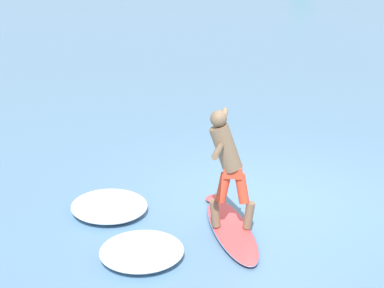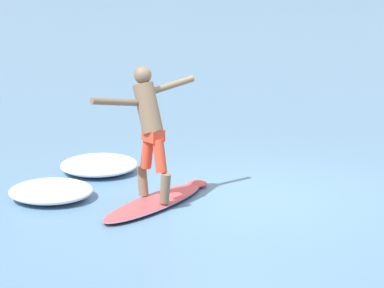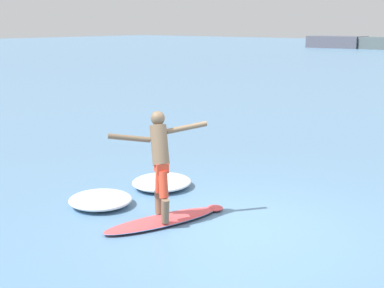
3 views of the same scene
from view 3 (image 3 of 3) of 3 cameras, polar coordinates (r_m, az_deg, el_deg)
name	(u,v)px [view 3 (image 3 of 3)]	position (r m, az deg, el deg)	size (l,w,h in m)	color
ground_plane	(242,227)	(8.94, 5.31, -8.84)	(200.00, 200.00, 0.00)	teal
surfboard	(164,220)	(9.09, -2.99, -8.09)	(1.17, 2.35, 0.23)	#D94549
surfer	(160,156)	(8.83, -3.44, -1.25)	(1.04, 1.42, 1.78)	brown
wave_foam_at_tail	(162,182)	(10.94, -3.24, -4.08)	(1.30, 1.36, 0.23)	white
wave_foam_at_nose	(100,200)	(10.01, -9.74, -5.88)	(1.37, 1.35, 0.23)	white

